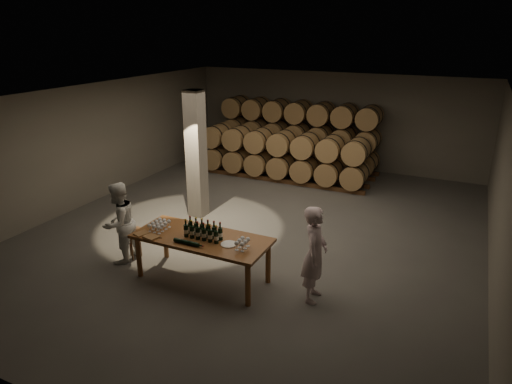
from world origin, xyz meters
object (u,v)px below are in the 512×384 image
at_px(plate, 229,244).
at_px(person_woman, 119,223).
at_px(stool, 133,235).
at_px(notebook_near, 151,237).
at_px(person_man, 315,254).
at_px(tasting_table, 202,242).
at_px(bottle_cluster, 203,232).

distance_m(plate, person_woman, 2.53).
bearing_deg(plate, stool, 175.26).
distance_m(notebook_near, person_man, 3.05).
relative_size(tasting_table, person_man, 1.47).
xyz_separation_m(plate, stool, (-2.40, 0.20, -0.39)).
relative_size(notebook_near, person_man, 0.15).
bearing_deg(tasting_table, person_man, 7.37).
height_order(stool, person_man, person_man).
height_order(bottle_cluster, stool, bottle_cluster).
height_order(plate, person_woman, person_woman).
bearing_deg(person_woman, plate, 90.52).
height_order(bottle_cluster, plate, bottle_cluster).
bearing_deg(stool, tasting_table, -4.30).
relative_size(plate, stool, 0.47).
xyz_separation_m(bottle_cluster, person_woman, (-1.98, -0.04, -0.17)).
relative_size(stool, person_woman, 0.37).
height_order(notebook_near, person_woman, person_woman).
relative_size(notebook_near, stool, 0.42).
relative_size(bottle_cluster, person_man, 0.42).
relative_size(tasting_table, stool, 4.08).
bearing_deg(notebook_near, person_woman, 174.27).
bearing_deg(bottle_cluster, person_man, 8.54).
bearing_deg(person_woman, bottle_cluster, 91.47).
xyz_separation_m(stool, person_man, (3.91, 0.14, 0.37)).
height_order(plate, stool, plate).
distance_m(bottle_cluster, person_woman, 1.98).
distance_m(stool, person_woman, 0.42).
xyz_separation_m(bottle_cluster, notebook_near, (-0.89, -0.40, -0.11)).
xyz_separation_m(person_man, person_woman, (-4.05, -0.36, -0.03)).
relative_size(tasting_table, bottle_cluster, 3.52).
relative_size(tasting_table, person_woman, 1.52).
distance_m(plate, notebook_near, 1.49).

